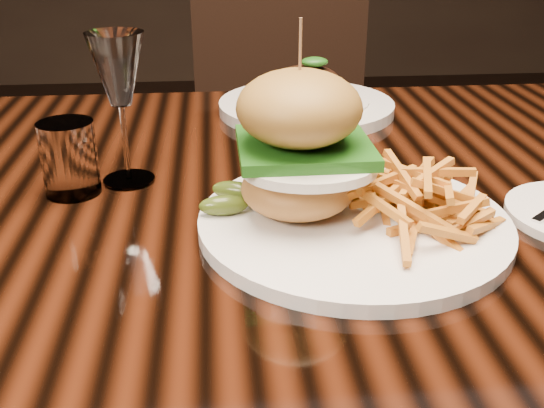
{
  "coord_description": "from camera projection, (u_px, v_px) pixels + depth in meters",
  "views": [
    {
      "loc": [
        -0.06,
        -0.7,
        1.06
      ],
      "look_at": [
        -0.01,
        -0.17,
        0.81
      ],
      "focal_mm": 42.0,
      "sensor_mm": 36.0,
      "label": 1
    }
  ],
  "objects": [
    {
      "name": "far_dish",
      "position": [
        306.0,
        101.0,
        1.04
      ],
      "size": [
        0.29,
        0.29,
        0.09
      ],
      "rotation": [
        0.0,
        0.0,
        -0.23
      ],
      "color": "silver",
      "rests_on": "dining_table"
    },
    {
      "name": "chair_far",
      "position": [
        284.0,
        124.0,
        1.67
      ],
      "size": [
        0.46,
        0.47,
        0.95
      ],
      "rotation": [
        0.0,
        0.0,
        0.0
      ],
      "color": "black",
      "rests_on": "ground"
    },
    {
      "name": "water_tumbler",
      "position": [
        69.0,
        158.0,
        0.74
      ],
      "size": [
        0.06,
        0.06,
        0.09
      ],
      "primitive_type": "cylinder",
      "color": "white",
      "rests_on": "dining_table"
    },
    {
      "name": "dining_table",
      "position": [
        269.0,
        245.0,
        0.8
      ],
      "size": [
        1.6,
        0.9,
        0.75
      ],
      "color": "black",
      "rests_on": "ground"
    },
    {
      "name": "ramekin",
      "position": [
        316.0,
        182.0,
        0.74
      ],
      "size": [
        0.09,
        0.09,
        0.04
      ],
      "primitive_type": "cube",
      "rotation": [
        0.0,
        0.0,
        -0.21
      ],
      "color": "silver",
      "rests_on": "dining_table"
    },
    {
      "name": "wine_glass",
      "position": [
        118.0,
        75.0,
        0.73
      ],
      "size": [
        0.07,
        0.07,
        0.18
      ],
      "color": "white",
      "rests_on": "dining_table"
    },
    {
      "name": "burger_plate",
      "position": [
        343.0,
        181.0,
        0.65
      ],
      "size": [
        0.33,
        0.33,
        0.22
      ],
      "rotation": [
        0.0,
        0.0,
        -0.2
      ],
      "color": "silver",
      "rests_on": "dining_table"
    }
  ]
}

